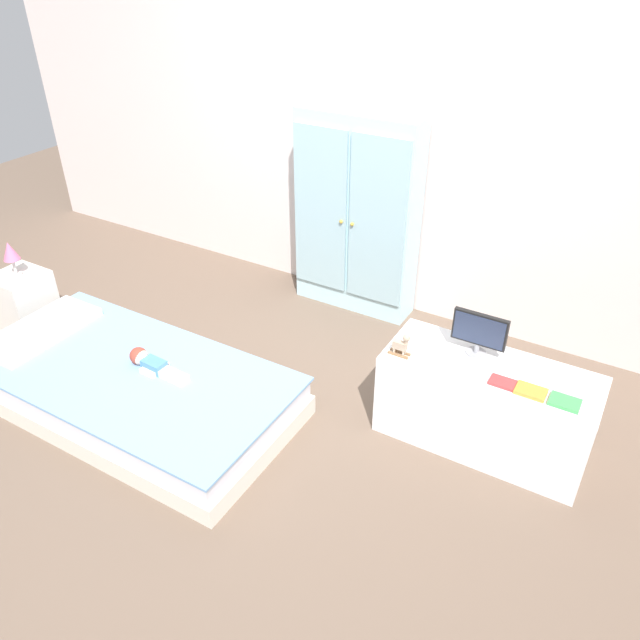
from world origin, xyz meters
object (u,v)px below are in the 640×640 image
Objects in this scene: tv_stand at (485,405)px; book_red at (502,382)px; tv_monitor at (479,331)px; book_orange at (531,391)px; nightstand at (25,302)px; doll at (148,362)px; wardrobe at (356,215)px; book_green at (565,402)px; table_lamp at (10,253)px; bed at (133,388)px; rocking_horse_toy at (402,345)px.

book_red is at bearing -50.89° from tv_stand.
book_orange is at bearing -28.07° from tv_monitor.
book_orange is (0.21, -0.10, 0.25)m from tv_stand.
doll is at bearing -6.78° from nightstand.
tv_monitor reaches higher than tv_stand.
wardrobe is 1.29× the size of tv_stand.
book_red is 0.28m from book_green.
book_green is at bearing 6.69° from nightstand.
doll is 2.11m from book_green.
wardrobe is (1.70, 1.38, 0.11)m from table_lamp.
tv_stand is at bearing -34.27° from tv_monitor.
table_lamp is (0.00, 0.00, 0.36)m from nightstand.
bed is at bearing -10.82° from table_lamp.
nightstand is 0.31× the size of wardrobe.
book_red is (1.83, 0.61, 0.36)m from bed.
table_lamp reaches higher than book_orange.
bed is 1.35× the size of wardrobe.
bed is 2.09m from book_orange.
nightstand is (-1.23, 0.15, -0.08)m from doll.
wardrobe is 10.36× the size of rocking_horse_toy.
book_green reaches higher than nightstand.
doll reaches higher than bed.
tv_monitor reaches higher than nightstand.
nightstand is at bearing -140.98° from wardrobe.
bed is at bearing -162.88° from book_orange.
doll is 1.64m from wardrobe.
book_green is (0.36, -0.10, 0.25)m from tv_stand.
book_orange is at bearing 0.00° from book_red.
table_lamp is 2.51m from rocking_horse_toy.
tv_stand is 8.02× the size of rocking_horse_toy.
tv_monitor is (1.65, 0.77, 0.49)m from bed.
book_red is (1.29, -0.99, -0.19)m from wardrobe.
tv_stand reaches higher than bed.
nightstand is 3.44× the size of book_red.
bed is at bearing -136.24° from doll.
tv_monitor is 2.10× the size of rocking_horse_toy.
bed is 6.70× the size of tv_monitor.
nightstand is 2.89m from tv_monitor.
book_red is at bearing 18.26° from bed.
bed is at bearing -161.74° from book_red.
tv_monitor reaches higher than rocking_horse_toy.
table_lamp is 2.19m from wardrobe.
doll is at bearing -163.18° from book_red.
book_green is at bearing 2.34° from rocking_horse_toy.
bed is 13.08× the size of book_orange.
tv_stand is 7.72× the size of book_green.
tv_stand is 8.71× the size of book_red.
tv_stand reaches higher than nightstand.
nightstand reaches higher than bed.
doll is at bearing -158.32° from rocking_horse_toy.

